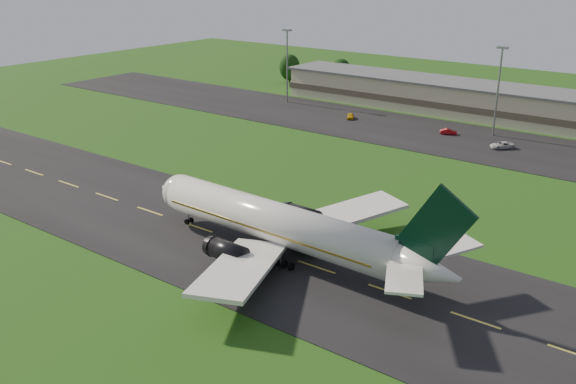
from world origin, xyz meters
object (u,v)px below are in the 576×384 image
Objects in this scene: terminal at (524,107)px; service_vehicle_a at (350,116)px; service_vehicle_c at (502,145)px; airliner at (281,225)px; service_vehicle_b at (448,132)px; light_mast_centre at (499,81)px; light_mast_west at (287,57)px.

service_vehicle_a is at bearing -148.48° from terminal.
terminal is 26.13m from service_vehicle_c.
service_vehicle_c is at bearing -34.23° from service_vehicle_a.
terminal is at bearing 90.44° from airliner.
service_vehicle_b is (-8.55, 74.56, -3.93)m from airliner.
terminal is at bearing 142.29° from service_vehicle_c.
light_mast_centre is 3.90× the size of service_vehicle_c.
airliner reaches higher than terminal.
service_vehicle_b is at bearing 97.83° from airliner.
service_vehicle_a is at bearing 65.51° from service_vehicle_b.
airliner is 12.82× the size of service_vehicle_a.
terminal is (1.42, 96.20, -0.67)m from airliner.
service_vehicle_b is at bearing -152.58° from service_vehicle_c.
light_mast_west reaches higher than airliner.
service_vehicle_c reaches higher than service_vehicle_b.
service_vehicle_c is (40.50, -3.30, 0.04)m from service_vehicle_a.
airliner is at bearing -90.01° from light_mast_centre.
terminal reaches higher than service_vehicle_a.
service_vehicle_c is (14.08, -3.97, 0.09)m from service_vehicle_b.
service_vehicle_a is at bearing -13.77° from light_mast_west.
light_mast_west is 53.10m from service_vehicle_b.
terminal is 24.05m from service_vehicle_b.
service_vehicle_a is (-36.38, -22.31, -3.21)m from terminal.
airliner is 2.52× the size of light_mast_west.
service_vehicle_b is at bearing -147.49° from light_mast_centre.
airliner reaches higher than service_vehicle_c.
light_mast_west is at bearing 128.14° from airliner.
service_vehicle_c is (4.11, -25.61, -3.17)m from terminal.
light_mast_west is at bearing 58.00° from service_vehicle_b.
service_vehicle_a is (25.02, -6.13, -11.96)m from light_mast_west.
service_vehicle_a is (-34.98, -6.13, -11.96)m from light_mast_centre.
terminal is at bearing 85.05° from light_mast_centre.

